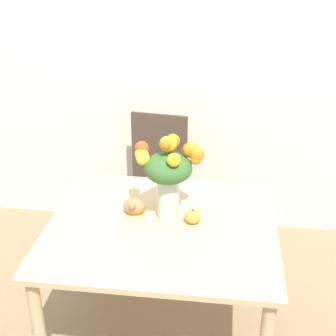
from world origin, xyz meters
TOP-DOWN VIEW (x-y plane):
  - ground_plane at (0.00, 0.00)m, footprint 12.00×12.00m
  - wall_back at (0.00, 1.26)m, footprint 8.00×0.06m
  - dining_table at (0.00, 0.00)m, footprint 1.15×1.01m
  - flower_vase at (0.02, 0.09)m, footprint 0.35×0.24m
  - pumpkin at (0.15, 0.04)m, footprint 0.09×0.09m
  - turkey_figurine at (-0.16, 0.10)m, footprint 0.12×0.16m
  - dining_chair_near_window at (-0.17, 0.87)m, footprint 0.47×0.47m

SIDE VIEW (x-z plane):
  - ground_plane at x=0.00m, z-range 0.00..0.00m
  - dining_chair_near_window at x=-0.17m, z-range 0.01..0.98m
  - dining_table at x=0.00m, z-range 0.27..1.01m
  - pumpkin at x=0.15m, z-range 0.74..0.82m
  - turkey_figurine at x=-0.16m, z-range 0.74..0.84m
  - flower_vase at x=0.02m, z-range 0.77..1.22m
  - wall_back at x=0.00m, z-range 0.00..2.70m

